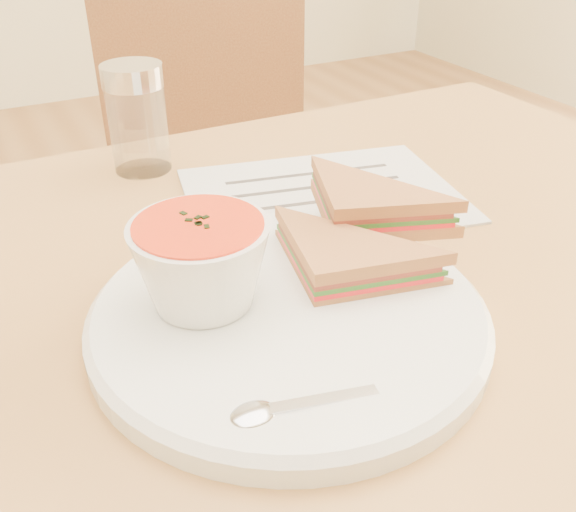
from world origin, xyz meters
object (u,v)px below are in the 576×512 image
chair_far (217,230)px  plate (289,318)px  condiment_shaker (138,119)px  soup_bowl (202,268)px

chair_far → plate: (-0.20, -0.67, 0.31)m
condiment_shaker → soup_bowl: bearing=-98.2°
plate → condiment_shaker: (-0.01, 0.34, 0.05)m
soup_bowl → condiment_shaker: 0.31m
plate → soup_bowl: (-0.06, 0.03, 0.04)m
plate → condiment_shaker: condiment_shaker is taller
condiment_shaker → plate: bearing=-88.3°
plate → condiment_shaker: bearing=91.7°
chair_far → condiment_shaker: (-0.21, -0.33, 0.36)m
chair_far → plate: bearing=91.3°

